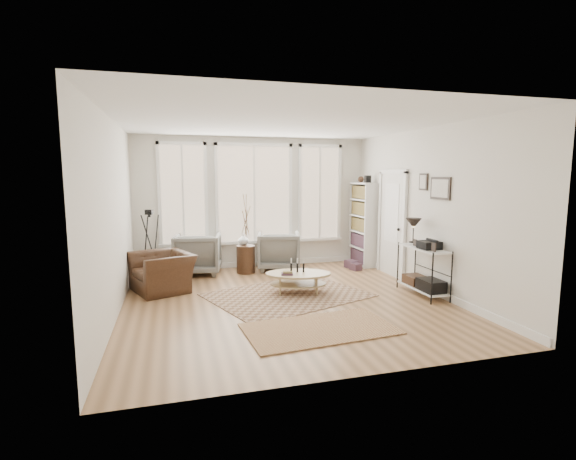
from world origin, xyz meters
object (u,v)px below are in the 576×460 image
object	(u,v)px
coffee_table	(298,277)
armchair_right	(279,251)
bookcase	(363,224)
accent_chair	(163,272)
armchair_left	(198,253)
low_shelf	(423,266)
side_table	(245,236)

from	to	relation	value
coffee_table	armchair_right	size ratio (longest dim) A/B	1.41
bookcase	accent_chair	bearing A→B (deg)	-166.53
accent_chair	armchair_left	bearing A→B (deg)	127.78
coffee_table	accent_chair	world-z (taller)	accent_chair
low_shelf	accent_chair	distance (m)	4.60
bookcase	armchair_right	distance (m)	2.06
low_shelf	side_table	world-z (taller)	side_table
low_shelf	armchair_left	size ratio (longest dim) A/B	1.38
bookcase	armchair_left	world-z (taller)	bookcase
bookcase	side_table	xyz separation A→B (m)	(-2.75, -0.09, -0.16)
low_shelf	coffee_table	size ratio (longest dim) A/B	1.01
bookcase	low_shelf	world-z (taller)	bookcase
bookcase	coffee_table	world-z (taller)	bookcase
coffee_table	low_shelf	bearing A→B (deg)	-17.96
armchair_right	side_table	distance (m)	0.86
armchair_right	side_table	bearing A→B (deg)	24.63
coffee_table	side_table	distance (m)	1.94
coffee_table	side_table	bearing A→B (deg)	109.58
armchair_right	bookcase	bearing A→B (deg)	-167.25
low_shelf	coffee_table	world-z (taller)	low_shelf
armchair_left	accent_chair	distance (m)	1.36
armchair_right	accent_chair	size ratio (longest dim) A/B	0.87
coffee_table	accent_chair	size ratio (longest dim) A/B	1.22
coffee_table	armchair_left	size ratio (longest dim) A/B	1.37
bookcase	low_shelf	xyz separation A→B (m)	(-0.06, -2.52, -0.44)
side_table	accent_chair	size ratio (longest dim) A/B	1.55
armchair_left	side_table	world-z (taller)	side_table
armchair_right	coffee_table	bearing A→B (deg)	100.23
low_shelf	coffee_table	distance (m)	2.18
low_shelf	armchair_left	distance (m)	4.52
low_shelf	armchair_right	xyz separation A→B (m)	(-1.93, 2.57, -0.09)
coffee_table	armchair_left	bearing A→B (deg)	129.29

